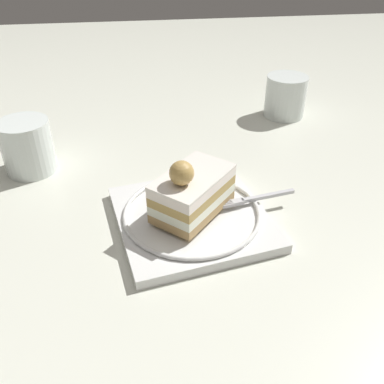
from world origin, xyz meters
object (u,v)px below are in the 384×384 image
at_px(dessert_plate, 192,217).
at_px(fork, 251,199).
at_px(drink_glass_near, 285,98).
at_px(cake_slice, 192,192).
at_px(drink_glass_far, 28,148).

xyz_separation_m(dessert_plate, fork, (-0.01, 0.08, 0.01)).
relative_size(dessert_plate, fork, 1.81).
distance_m(dessert_plate, drink_glass_near, 0.40).
relative_size(cake_slice, drink_glass_near, 1.54).
height_order(fork, drink_glass_far, drink_glass_far).
bearing_deg(dessert_plate, drink_glass_near, 144.19).
distance_m(dessert_plate, fork, 0.08).
height_order(cake_slice, fork, cake_slice).
height_order(drink_glass_near, drink_glass_far, drink_glass_far).
distance_m(cake_slice, fork, 0.09).
bearing_deg(dessert_plate, drink_glass_far, -125.64).
xyz_separation_m(dessert_plate, drink_glass_near, (-0.32, 0.23, 0.03)).
bearing_deg(drink_glass_far, cake_slice, 54.42).
distance_m(fork, drink_glass_far, 0.36).
xyz_separation_m(dessert_plate, drink_glass_far, (-0.17, -0.24, 0.03)).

